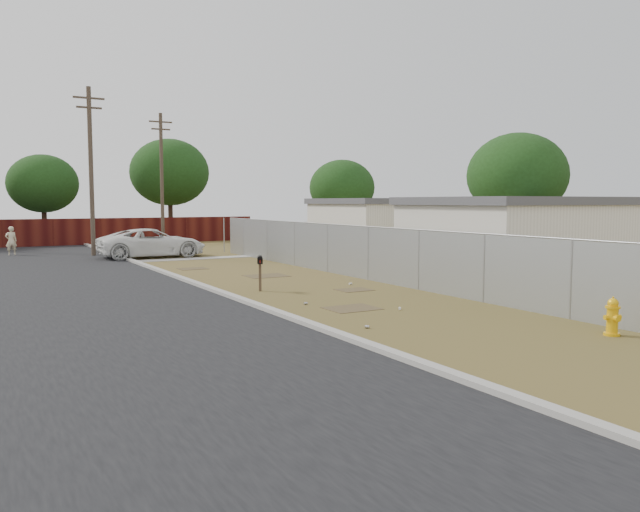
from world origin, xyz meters
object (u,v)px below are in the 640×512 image
mailbox (260,263)px  pedestrian (11,241)px  fire_hydrant (613,317)px  pickup_truck (152,243)px

mailbox → pedestrian: bearing=108.1°
fire_hydrant → pickup_truck: pickup_truck is taller
fire_hydrant → pedestrian: size_ratio=0.54×
fire_hydrant → mailbox: size_ratio=0.74×
pickup_truck → pedestrian: pedestrian is taller
pickup_truck → mailbox: bearing=179.0°
pedestrian → mailbox: bearing=101.5°
mailbox → pickup_truck: 14.10m
pedestrian → fire_hydrant: bearing=102.6°
fire_hydrant → pedestrian: bearing=109.2°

